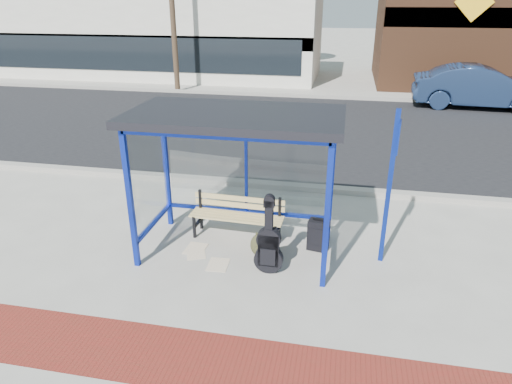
% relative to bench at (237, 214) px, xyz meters
% --- Properties ---
extents(ground, '(120.00, 120.00, 0.00)m').
position_rel_bench_xyz_m(ground, '(0.12, -0.52, -0.45)').
color(ground, '#B2ADA0').
rests_on(ground, ground).
extents(brick_paver_strip, '(60.00, 1.00, 0.01)m').
position_rel_bench_xyz_m(brick_paver_strip, '(0.12, -3.12, -0.44)').
color(brick_paver_strip, maroon).
rests_on(brick_paver_strip, ground).
extents(curb_near, '(60.00, 0.25, 0.12)m').
position_rel_bench_xyz_m(curb_near, '(0.12, 2.38, -0.39)').
color(curb_near, gray).
rests_on(curb_near, ground).
extents(street_asphalt, '(60.00, 10.00, 0.00)m').
position_rel_bench_xyz_m(street_asphalt, '(0.12, 7.48, -0.45)').
color(street_asphalt, black).
rests_on(street_asphalt, ground).
extents(curb_far, '(60.00, 0.25, 0.12)m').
position_rel_bench_xyz_m(curb_far, '(0.12, 12.58, -0.39)').
color(curb_far, gray).
rests_on(curb_far, ground).
extents(far_sidewalk, '(60.00, 4.00, 0.01)m').
position_rel_bench_xyz_m(far_sidewalk, '(0.12, 14.48, -0.44)').
color(far_sidewalk, '#B2ADA0').
rests_on(far_sidewalk, ground).
extents(bus_shelter, '(3.30, 1.80, 2.42)m').
position_rel_bench_xyz_m(bus_shelter, '(0.12, -0.45, 1.62)').
color(bus_shelter, '#0E24A1').
rests_on(bus_shelter, ground).
extents(storefront_white, '(18.00, 6.04, 4.00)m').
position_rel_bench_xyz_m(storefront_white, '(-8.88, 17.47, 1.55)').
color(storefront_white, silver).
rests_on(storefront_white, ground).
extents(storefront_brown, '(10.00, 7.08, 6.40)m').
position_rel_bench_xyz_m(storefront_brown, '(8.12, 17.98, 2.75)').
color(storefront_brown, '#59331E').
rests_on(storefront_brown, ground).
extents(bench, '(1.69, 0.48, 0.79)m').
position_rel_bench_xyz_m(bench, '(0.00, 0.00, 0.00)').
color(bench, black).
rests_on(bench, ground).
extents(guitar_bag, '(0.46, 0.13, 1.25)m').
position_rel_bench_xyz_m(guitar_bag, '(0.75, -1.05, 0.01)').
color(guitar_bag, black).
rests_on(guitar_bag, ground).
extents(suitcase, '(0.38, 0.28, 0.60)m').
position_rel_bench_xyz_m(suitcase, '(1.47, -0.20, -0.17)').
color(suitcase, black).
rests_on(suitcase, ground).
extents(backpack, '(0.33, 0.31, 0.38)m').
position_rel_bench_xyz_m(backpack, '(0.52, -0.58, -0.27)').
color(backpack, '#32311B').
rests_on(backpack, ground).
extents(sign_post, '(0.12, 0.32, 2.55)m').
position_rel_bench_xyz_m(sign_post, '(2.53, -0.34, 0.98)').
color(sign_post, navy).
rests_on(sign_post, ground).
extents(newspaper_a, '(0.44, 0.48, 0.01)m').
position_rel_bench_xyz_m(newspaper_a, '(-0.56, -0.75, -0.45)').
color(newspaper_a, white).
rests_on(newspaper_a, ground).
extents(newspaper_b, '(0.35, 0.43, 0.01)m').
position_rel_bench_xyz_m(newspaper_b, '(-0.09, -1.02, -0.44)').
color(newspaper_b, white).
rests_on(newspaper_b, ground).
extents(newspaper_c, '(0.35, 0.44, 0.01)m').
position_rel_bench_xyz_m(newspaper_c, '(-0.61, -0.60, -0.44)').
color(newspaper_c, white).
rests_on(newspaper_c, ground).
extents(parked_car, '(5.00, 2.00, 1.62)m').
position_rel_bench_xyz_m(parked_car, '(6.78, 11.93, 0.36)').
color(parked_car, '#1B2C4D').
rests_on(parked_car, ground).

